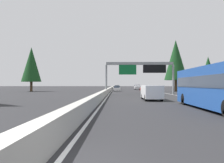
% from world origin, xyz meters
% --- Properties ---
extents(ground_plane, '(320.00, 320.00, 0.00)m').
position_xyz_m(ground_plane, '(60.00, 0.00, 0.00)').
color(ground_plane, '#262628').
extents(median_barrier, '(180.00, 0.56, 0.90)m').
position_xyz_m(median_barrier, '(80.00, 0.30, 0.45)').
color(median_barrier, '#ADAAA3').
rests_on(median_barrier, ground).
extents(shoulder_stripe_right, '(160.00, 0.16, 0.01)m').
position_xyz_m(shoulder_stripe_right, '(70.00, -11.52, 0.01)').
color(shoulder_stripe_right, silver).
rests_on(shoulder_stripe_right, ground).
extents(shoulder_stripe_median, '(160.00, 0.16, 0.01)m').
position_xyz_m(shoulder_stripe_median, '(70.00, -0.25, 0.01)').
color(shoulder_stripe_median, silver).
rests_on(shoulder_stripe_median, ground).
extents(sign_gantry_overhead, '(0.50, 12.68, 5.93)m').
position_xyz_m(sign_gantry_overhead, '(37.34, -6.04, 4.72)').
color(sign_gantry_overhead, gray).
rests_on(sign_gantry_overhead, ground).
extents(bus_distant_b, '(11.50, 2.55, 3.10)m').
position_xyz_m(bus_distant_b, '(11.75, -8.77, 1.72)').
color(bus_distant_b, '#1E4793').
rests_on(bus_distant_b, ground).
extents(minivan_far_center, '(5.00, 1.95, 1.69)m').
position_xyz_m(minivan_far_center, '(21.66, -5.64, 0.95)').
color(minivan_far_center, white).
rests_on(minivan_far_center, ground).
extents(pickup_distant_a, '(5.60, 2.00, 1.86)m').
position_xyz_m(pickup_distant_a, '(77.12, -8.97, 0.91)').
color(pickup_distant_a, silver).
rests_on(pickup_distant_a, ground).
extents(sedan_mid_left, '(4.40, 1.80, 1.47)m').
position_xyz_m(sedan_mid_left, '(82.03, -1.81, 0.68)').
color(sedan_mid_left, '#2D6B38').
rests_on(sedan_mid_left, ground).
extents(sedan_mid_center, '(4.40, 1.80, 1.47)m').
position_xyz_m(sedan_mid_center, '(55.91, -8.90, 0.68)').
color(sedan_mid_center, maroon).
rests_on(sedan_mid_center, ground).
extents(sedan_far_left, '(4.40, 1.80, 1.47)m').
position_xyz_m(sedan_far_left, '(56.12, -1.69, 0.68)').
color(sedan_far_left, white).
rests_on(sedan_far_left, ground).
extents(conifer_right_near, '(3.53, 3.53, 8.02)m').
position_xyz_m(conifer_right_near, '(46.36, -21.98, 4.87)').
color(conifer_right_near, '#4C3823').
rests_on(conifer_right_near, ground).
extents(conifer_right_mid, '(5.82, 5.82, 13.23)m').
position_xyz_m(conifer_right_mid, '(54.01, -16.78, 8.04)').
color(conifer_right_mid, '#4C3823').
rests_on(conifer_right_mid, ground).
extents(conifer_left_near, '(4.98, 4.98, 11.33)m').
position_xyz_m(conifer_left_near, '(53.12, 20.19, 6.88)').
color(conifer_left_near, '#4C3823').
rests_on(conifer_left_near, ground).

